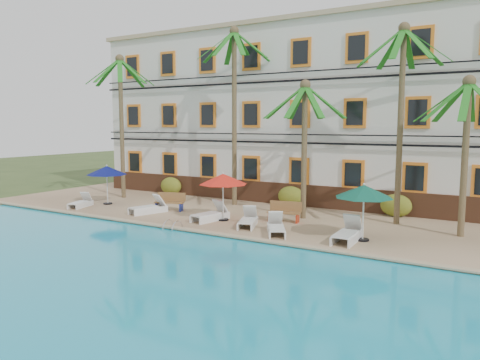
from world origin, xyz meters
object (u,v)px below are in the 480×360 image
Objects in this scene: palm_d at (401,98)px; umbrella_green at (364,192)px; palm_b at (234,95)px; lounger_d at (248,220)px; umbrella_red at (223,179)px; bench_left at (170,201)px; pool_ladder at (173,229)px; lounger_b at (149,207)px; umbrella_blue at (107,171)px; lounger_e at (276,227)px; palm_e at (466,133)px; bench_right at (284,211)px; palm_a at (121,108)px; lounger_a at (81,202)px; lounger_f at (348,233)px; palm_c at (305,129)px; lounger_c at (211,214)px.

palm_d is 5.31m from umbrella_green.
palm_b reaches higher than lounger_d.
umbrella_red is (1.79, -3.90, -4.11)m from palm_b.
palm_d is at bearing 13.94° from bench_left.
pool_ladder is (2.85, -3.28, -0.47)m from bench_left.
umbrella_red is (-7.09, -3.39, -3.64)m from palm_d.
umbrella_red reaches higher than lounger_b.
umbrella_blue is 11.51m from lounger_e.
umbrella_blue is (-17.79, -1.88, -2.25)m from palm_e.
palm_e is 8.22m from bench_right.
palm_a is 3.86× the size of umbrella_blue.
umbrella_green is 15.28m from lounger_a.
palm_e is (2.74, -1.12, -1.44)m from palm_d.
lounger_d is at bearing -178.95° from umbrella_green.
lounger_a is 0.83× the size of lounger_f.
pool_ladder is at bearing -127.98° from palm_c.
lounger_a is at bearing -172.22° from lounger_b.
lounger_f is 7.34m from pool_ladder.
lounger_b is 6.93m from bench_right.
pool_ladder is at bearing -155.71° from palm_e.
lounger_c is at bearing -145.72° from umbrella_red.
lounger_d is at bearing -114.79° from palm_c.
palm_c is at bearing 69.49° from bench_right.
bench_left reaches higher than pool_ladder.
bench_left is 6.33m from bench_right.
palm_a reaches higher than bench_left.
lounger_e is (5.12, -5.08, -5.75)m from palm_b.
palm_c is at bearing 52.02° from pool_ladder.
lounger_f is (8.00, -4.73, -5.72)m from palm_b.
lounger_e is at bearing -44.76° from palm_b.
umbrella_green is (14.63, -0.82, 0.02)m from umbrella_blue.
lounger_e reaches higher than pool_ladder.
lounger_c is 2.31m from pool_ladder.
pool_ladder is (7.59, -1.56, -0.25)m from lounger_a.
palm_c reaches higher than lounger_a.
lounger_a is (-6.72, -4.92, -5.79)m from palm_b.
umbrella_red is 3.04× the size of pool_ladder.
palm_b is 12.95× the size of pool_ladder.
lounger_c is 1.32× the size of bench_right.
palm_a is 1.32× the size of palm_c.
palm_d reaches higher than lounger_d.
palm_d reaches higher than umbrella_red.
bench_right is (-0.44, -1.17, -3.75)m from palm_c.
palm_b reaches higher than bench_right.
umbrella_blue is at bearing -175.81° from bench_left.
lounger_d is (1.63, -0.52, -1.64)m from umbrella_red.
palm_b reaches higher than umbrella_blue.
bench_left is at bearing 4.19° from umbrella_blue.
lounger_a is 0.90× the size of lounger_e.
bench_left is (-3.28, 1.03, 0.17)m from lounger_c.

